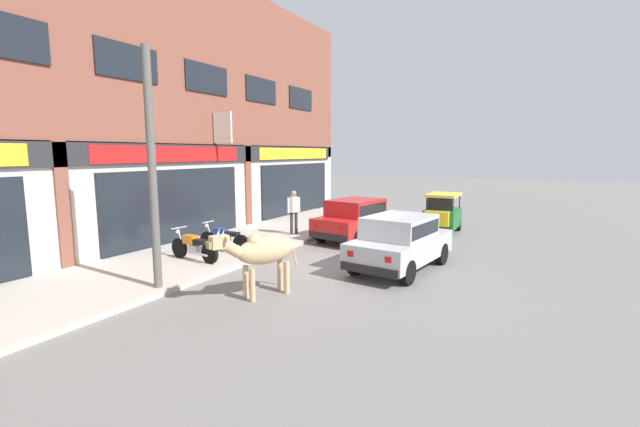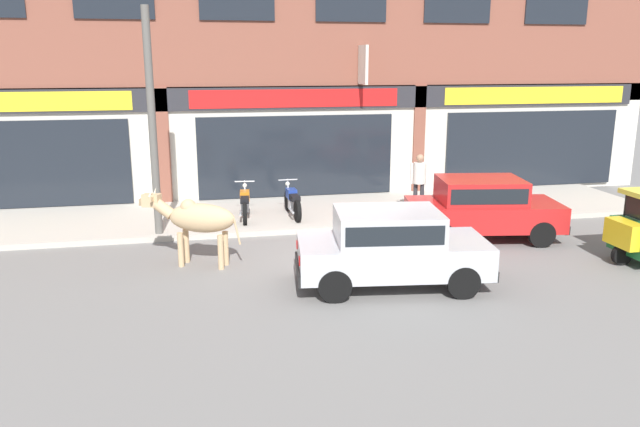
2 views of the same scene
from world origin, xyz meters
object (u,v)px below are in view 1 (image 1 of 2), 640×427
at_px(car_0, 356,217).
at_px(car_1, 400,240).
at_px(pedestrian, 294,208).
at_px(motorcycle_0, 194,247).
at_px(utility_pole, 152,170).
at_px(cow, 262,251).
at_px(motorcycle_1, 224,239).
at_px(auto_rickshaw, 442,216).

distance_m(car_0, car_1, 4.04).
bearing_deg(pedestrian, motorcycle_0, 174.79).
height_order(car_1, utility_pole, utility_pole).
height_order(cow, car_1, cow).
relative_size(cow, motorcycle_1, 1.11).
height_order(car_0, car_1, same).
relative_size(car_0, pedestrian, 2.36).
xyz_separation_m(car_0, motorcycle_1, (-4.11, 2.56, -0.29)).
bearing_deg(auto_rickshaw, motorcycle_0, 148.78).
height_order(motorcycle_0, motorcycle_1, same).
relative_size(auto_rickshaw, utility_pole, 0.38).
distance_m(cow, utility_pole, 2.93).
distance_m(motorcycle_0, pedestrian, 4.64).
distance_m(car_0, motorcycle_0, 5.94).
xyz_separation_m(car_0, auto_rickshaw, (2.83, -2.40, -0.15)).
relative_size(car_0, auto_rickshaw, 1.90).
bearing_deg(utility_pole, motorcycle_1, 16.61).
bearing_deg(motorcycle_1, cow, -127.79).
bearing_deg(utility_pole, pedestrian, 5.07).
xyz_separation_m(car_0, utility_pole, (-7.48, 1.55, 1.91)).
height_order(auto_rickshaw, pedestrian, pedestrian).
xyz_separation_m(car_1, motorcycle_0, (-2.25, 5.16, -0.29)).
bearing_deg(pedestrian, car_0, -70.36).
bearing_deg(motorcycle_1, utility_pole, -163.39).
xyz_separation_m(pedestrian, utility_pole, (-6.72, -0.60, 1.60)).
relative_size(motorcycle_1, pedestrian, 1.13).
bearing_deg(auto_rickshaw, car_0, 139.80).
bearing_deg(utility_pole, motorcycle_0, 25.41).
xyz_separation_m(auto_rickshaw, motorcycle_1, (-6.94, 4.96, -0.14)).
xyz_separation_m(motorcycle_0, motorcycle_1, (1.25, -0.01, 0.00)).
xyz_separation_m(cow, car_1, (3.49, -1.95, -0.19)).
bearing_deg(utility_pole, car_0, -11.72).
distance_m(motorcycle_0, utility_pole, 3.23).
relative_size(car_1, motorcycle_0, 2.07).
relative_size(pedestrian, utility_pole, 0.31).
xyz_separation_m(car_1, utility_pole, (-4.39, 4.15, 1.91)).
relative_size(motorcycle_0, utility_pole, 0.35).
xyz_separation_m(motorcycle_0, utility_pole, (-2.13, -1.01, 2.20)).
bearing_deg(auto_rickshaw, motorcycle_1, 144.47).
distance_m(cow, car_1, 4.01).
distance_m(motorcycle_1, pedestrian, 3.42).
height_order(car_1, motorcycle_0, car_1).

